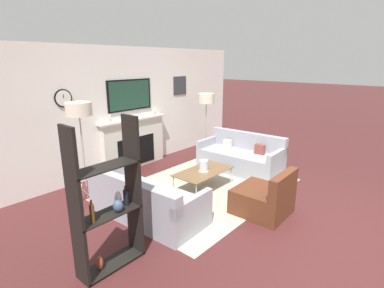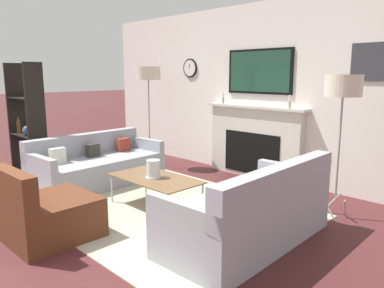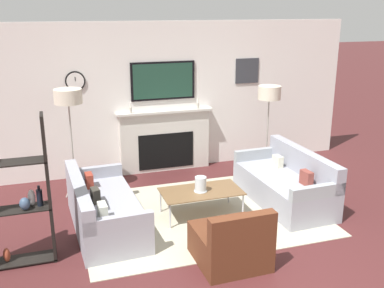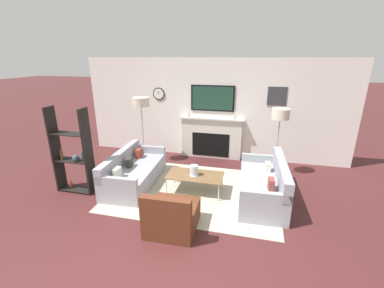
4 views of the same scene
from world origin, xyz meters
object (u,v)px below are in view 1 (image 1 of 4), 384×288
at_px(couch_right, 241,158).
at_px(floor_lamp_left, 79,111).
at_px(coffee_table, 204,172).
at_px(floor_lamp_right, 206,99).
at_px(couch_left, 145,202).
at_px(hurricane_candle, 204,166).
at_px(shelf_unit, 108,203).
at_px(armchair, 264,199).

height_order(couch_right, floor_lamp_left, floor_lamp_left).
distance_m(coffee_table, floor_lamp_right, 2.38).
height_order(couch_left, hurricane_candle, couch_left).
bearing_deg(coffee_table, shelf_unit, -167.52).
distance_m(couch_left, armchair, 1.90).
bearing_deg(hurricane_candle, floor_lamp_right, 37.01).
bearing_deg(couch_left, couch_right, 0.07).
bearing_deg(couch_right, floor_lamp_right, 77.08).
xyz_separation_m(couch_right, floor_lamp_right, (0.28, 1.23, 1.19)).
xyz_separation_m(coffee_table, shelf_unit, (-2.44, -0.54, 0.46)).
bearing_deg(shelf_unit, hurricane_candle, 12.28).
relative_size(couch_left, coffee_table, 1.67).
xyz_separation_m(couch_left, armchair, (1.33, -1.35, -0.01)).
height_order(armchair, floor_lamp_left, floor_lamp_left).
bearing_deg(floor_lamp_right, hurricane_candle, -142.99).
bearing_deg(hurricane_candle, couch_left, 178.04).
distance_m(hurricane_candle, shelf_unit, 2.51).
distance_m(floor_lamp_left, shelf_unit, 2.11).
bearing_deg(couch_left, floor_lamp_left, 103.02).
bearing_deg(couch_right, coffee_table, -178.41).
relative_size(coffee_table, shelf_unit, 0.65).
distance_m(armchair, floor_lamp_left, 3.34).
bearing_deg(couch_left, armchair, -45.45).
relative_size(armchair, shelf_unit, 0.46).
height_order(hurricane_candle, floor_lamp_left, floor_lamp_left).
bearing_deg(floor_lamp_right, couch_right, -102.92).
xyz_separation_m(armchair, floor_lamp_right, (1.77, 2.59, 1.22)).
bearing_deg(couch_right, shelf_unit, -171.42).
xyz_separation_m(couch_left, shelf_unit, (-1.03, -0.58, 0.56)).
bearing_deg(floor_lamp_right, coffee_table, -143.01).
xyz_separation_m(couch_left, coffee_table, (1.42, -0.04, 0.10)).
height_order(couch_left, coffee_table, couch_left).
distance_m(couch_left, couch_right, 2.82).
bearing_deg(couch_right, couch_left, -179.93).
relative_size(armchair, hurricane_candle, 3.81).
bearing_deg(armchair, couch_left, 134.55).
bearing_deg(armchair, coffee_table, 86.45).
bearing_deg(coffee_table, floor_lamp_left, 143.26).
bearing_deg(floor_lamp_left, floor_lamp_right, -0.00).
bearing_deg(hurricane_candle, armchair, -92.93).
relative_size(couch_left, armchair, 2.33).
relative_size(hurricane_candle, shelf_unit, 0.12).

